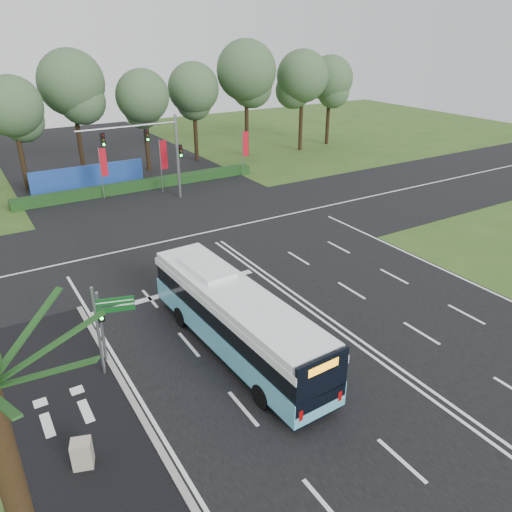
# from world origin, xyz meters

# --- Properties ---
(ground) EXTENTS (120.00, 120.00, 0.00)m
(ground) POSITION_xyz_m (0.00, 0.00, 0.00)
(ground) COLOR #2D511B
(ground) RESTS_ON ground
(road_main) EXTENTS (20.00, 120.00, 0.04)m
(road_main) POSITION_xyz_m (0.00, 0.00, 0.02)
(road_main) COLOR black
(road_main) RESTS_ON ground
(road_cross) EXTENTS (120.00, 14.00, 0.05)m
(road_cross) POSITION_xyz_m (0.00, 12.00, 0.03)
(road_cross) COLOR black
(road_cross) RESTS_ON ground
(bike_path) EXTENTS (5.00, 18.00, 0.06)m
(bike_path) POSITION_xyz_m (-12.50, -3.00, 0.03)
(bike_path) COLOR black
(bike_path) RESTS_ON ground
(kerb_strip) EXTENTS (0.25, 18.00, 0.12)m
(kerb_strip) POSITION_xyz_m (-10.10, -3.00, 0.06)
(kerb_strip) COLOR gray
(kerb_strip) RESTS_ON ground
(city_bus) EXTENTS (2.89, 11.69, 3.33)m
(city_bus) POSITION_xyz_m (-4.93, -1.53, 1.68)
(city_bus) COLOR #53A9C2
(city_bus) RESTS_ON ground
(pedestrian_signal) EXTENTS (0.28, 0.42, 3.48)m
(pedestrian_signal) POSITION_xyz_m (-10.20, 0.68, 1.90)
(pedestrian_signal) COLOR gray
(pedestrian_signal) RESTS_ON ground
(street_sign) EXTENTS (1.57, 0.56, 4.18)m
(street_sign) POSITION_xyz_m (-10.19, -0.17, 2.62)
(street_sign) COLOR gray
(street_sign) RESTS_ON ground
(utility_cabinet) EXTENTS (0.79, 0.73, 1.09)m
(utility_cabinet) POSITION_xyz_m (-12.51, -4.58, 0.54)
(utility_cabinet) COLOR #A29783
(utility_cabinet) RESTS_ON ground
(banner_flag_left) EXTENTS (0.65, 0.11, 4.39)m
(banner_flag_left) POSITION_xyz_m (-3.46, 23.59, 2.87)
(banner_flag_left) COLOR gray
(banner_flag_left) RESTS_ON ground
(banner_flag_mid) EXTENTS (0.69, 0.08, 4.69)m
(banner_flag_mid) POSITION_xyz_m (1.50, 22.62, 3.06)
(banner_flag_mid) COLOR gray
(banner_flag_mid) RESTS_ON ground
(banner_flag_right) EXTENTS (0.65, 0.07, 4.42)m
(banner_flag_right) POSITION_xyz_m (10.24, 23.48, 2.89)
(banner_flag_right) COLOR gray
(banner_flag_right) RESTS_ON ground
(traffic_light_gantry) EXTENTS (8.41, 0.28, 7.00)m
(traffic_light_gantry) POSITION_xyz_m (0.21, 20.50, 4.66)
(traffic_light_gantry) COLOR gray
(traffic_light_gantry) RESTS_ON ground
(hedge) EXTENTS (22.00, 1.20, 0.80)m
(hedge) POSITION_xyz_m (0.00, 24.50, 0.40)
(hedge) COLOR #173613
(hedge) RESTS_ON ground
(blue_hoarding) EXTENTS (10.00, 0.30, 2.20)m
(blue_hoarding) POSITION_xyz_m (-4.00, 27.00, 1.10)
(blue_hoarding) COLOR navy
(blue_hoarding) RESTS_ON ground
(eucalyptus_row) EXTENTS (53.12, 8.23, 12.37)m
(eucalyptus_row) POSITION_xyz_m (4.07, 30.84, 8.07)
(eucalyptus_row) COLOR black
(eucalyptus_row) RESTS_ON ground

